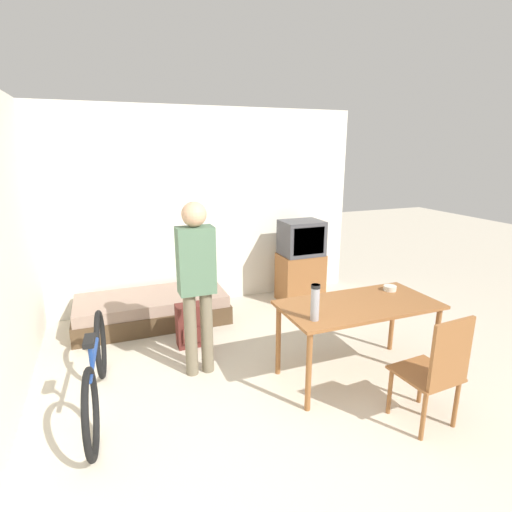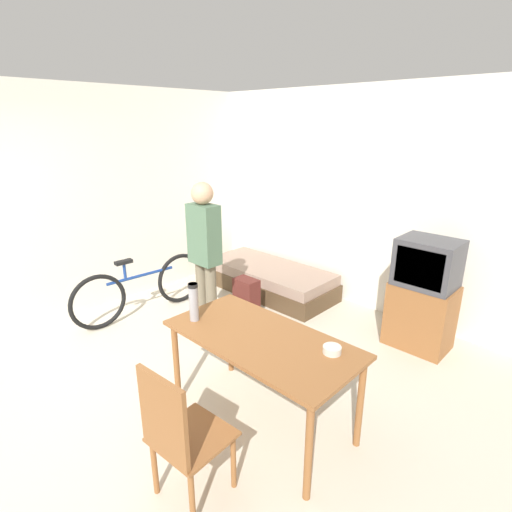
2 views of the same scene
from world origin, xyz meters
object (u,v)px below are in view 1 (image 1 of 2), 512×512
(tv, at_px, (301,262))
(dining_table, at_px, (358,312))
(bicycle, at_px, (96,373))
(person_standing, at_px, (197,277))
(thermos_flask, at_px, (315,301))
(wooden_chair, at_px, (437,368))
(daybed, at_px, (152,309))
(backpack, at_px, (190,325))
(mate_bowl, at_px, (390,288))

(tv, bearing_deg, dining_table, -102.05)
(bicycle, height_order, person_standing, person_standing)
(thermos_flask, bearing_deg, wooden_chair, -44.18)
(daybed, xyz_separation_m, person_standing, (0.29, -1.36, 0.82))
(bicycle, distance_m, thermos_flask, 1.94)
(dining_table, distance_m, wooden_chair, 0.88)
(dining_table, relative_size, person_standing, 0.87)
(person_standing, bearing_deg, backpack, 87.08)
(mate_bowl, bearing_deg, thermos_flask, -161.62)
(backpack, bearing_deg, mate_bowl, -28.57)
(mate_bowl, bearing_deg, backpack, 151.43)
(wooden_chair, height_order, backpack, wooden_chair)
(bicycle, height_order, mate_bowl, mate_bowl)
(backpack, bearing_deg, dining_table, -41.20)
(thermos_flask, bearing_deg, mate_bowl, 18.38)
(daybed, distance_m, person_standing, 1.61)
(dining_table, height_order, mate_bowl, mate_bowl)
(backpack, bearing_deg, bicycle, -139.36)
(daybed, height_order, person_standing, person_standing)
(daybed, relative_size, thermos_flask, 5.95)
(wooden_chair, bearing_deg, daybed, 122.70)
(daybed, xyz_separation_m, tv, (2.11, 0.02, 0.40))
(tv, relative_size, backpack, 2.40)
(person_standing, height_order, backpack, person_standing)
(tv, height_order, wooden_chair, tv)
(daybed, distance_m, bicycle, 1.74)
(dining_table, xyz_separation_m, wooden_chair, (0.13, -0.86, -0.15))
(bicycle, height_order, backpack, bicycle)
(dining_table, xyz_separation_m, bicycle, (-2.34, 0.36, -0.34))
(daybed, height_order, thermos_flask, thermos_flask)
(bicycle, xyz_separation_m, mate_bowl, (2.84, -0.18, 0.44))
(tv, xyz_separation_m, person_standing, (-1.82, -1.38, 0.41))
(mate_bowl, relative_size, backpack, 0.26)
(wooden_chair, bearing_deg, dining_table, 98.56)
(tv, xyz_separation_m, thermos_flask, (-1.00, -2.17, 0.35))
(thermos_flask, bearing_deg, tv, 65.25)
(tv, distance_m, dining_table, 2.04)
(bicycle, relative_size, mate_bowl, 13.66)
(thermos_flask, bearing_deg, bicycle, 163.00)
(wooden_chair, xyz_separation_m, mate_bowl, (0.37, 1.04, 0.26))
(tv, relative_size, mate_bowl, 9.22)
(daybed, height_order, tv, tv)
(wooden_chair, distance_m, thermos_flask, 1.06)
(person_standing, bearing_deg, mate_bowl, -12.83)
(thermos_flask, bearing_deg, person_standing, 136.20)
(wooden_chair, bearing_deg, thermos_flask, 135.82)
(tv, height_order, mate_bowl, tv)
(wooden_chair, relative_size, backpack, 1.97)
(dining_table, relative_size, wooden_chair, 1.53)
(daybed, height_order, mate_bowl, mate_bowl)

